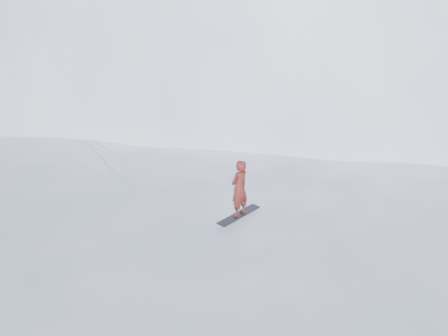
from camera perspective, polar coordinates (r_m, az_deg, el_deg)
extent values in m
plane|color=white|center=(13.90, -5.97, -15.21)|extent=(400.00, 400.00, 0.00)
ellipsoid|color=white|center=(16.50, -6.27, -8.44)|extent=(36.00, 28.00, 4.80)
ellipsoid|color=white|center=(45.21, 9.47, 11.75)|extent=(60.00, 56.00, 56.00)
ellipsoid|color=white|center=(34.31, -1.64, 8.51)|extent=(28.00, 24.00, 18.00)
ellipsoid|color=white|center=(14.10, 18.97, -15.91)|extent=(5.00, 4.50, 0.70)
ellipsoid|color=white|center=(18.56, -18.25, -5.78)|extent=(7.00, 6.30, 1.00)
ellipsoid|color=white|center=(19.73, 9.36, -3.09)|extent=(4.00, 3.60, 0.60)
cube|color=black|center=(12.65, 1.96, -6.14)|extent=(1.58, 0.86, 0.03)
imported|color=maroon|center=(12.26, 2.01, -2.67)|extent=(0.71, 0.60, 1.67)
cube|color=silver|center=(16.80, -15.18, 0.68)|extent=(0.71, 5.97, 0.04)
cube|color=silver|center=(16.87, -13.74, 0.92)|extent=(1.53, 5.83, 0.04)
cube|color=silver|center=(16.92, -12.74, 1.09)|extent=(1.59, 5.82, 0.04)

